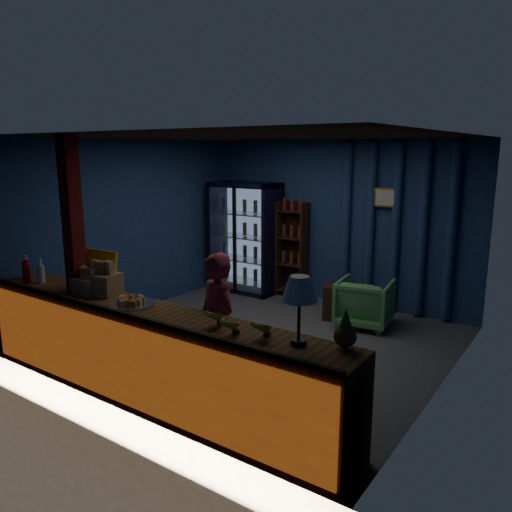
{
  "coord_description": "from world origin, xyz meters",
  "views": [
    {
      "loc": [
        3.47,
        -5.05,
        2.44
      ],
      "look_at": [
        0.1,
        -0.2,
        1.18
      ],
      "focal_mm": 35.0,
      "sensor_mm": 36.0,
      "label": 1
    }
  ],
  "objects": [
    {
      "name": "ground",
      "position": [
        0.0,
        0.0,
        0.0
      ],
      "size": [
        4.6,
        4.6,
        0.0
      ],
      "primitive_type": "plane",
      "color": "#515154",
      "rests_on": "ground"
    },
    {
      "name": "pastry_tray",
      "position": [
        -0.2,
        -1.9,
        0.98
      ],
      "size": [
        0.46,
        0.46,
        0.08
      ],
      "color": "silver",
      "rests_on": "counter"
    },
    {
      "name": "room_walls",
      "position": [
        0.0,
        0.0,
        1.57
      ],
      "size": [
        4.6,
        4.6,
        4.6
      ],
      "color": "navy",
      "rests_on": "ground"
    },
    {
      "name": "side_table",
      "position": [
        0.51,
        1.45,
        0.25
      ],
      "size": [
        0.66,
        0.58,
        0.6
      ],
      "color": "#3C2613",
      "rests_on": "ground"
    },
    {
      "name": "green_chair",
      "position": [
        0.89,
        1.34,
        0.34
      ],
      "size": [
        0.82,
        0.84,
        0.67
      ],
      "primitive_type": "imported",
      "rotation": [
        0.0,
        0.0,
        3.29
      ],
      "color": "#57AF5B",
      "rests_on": "ground"
    },
    {
      "name": "snack_box_left",
      "position": [
        -0.75,
        -1.8,
        1.08
      ],
      "size": [
        0.39,
        0.34,
        0.36
      ],
      "color": "#99714A",
      "rests_on": "counter"
    },
    {
      "name": "yellow_sign",
      "position": [
        -0.97,
        -1.68,
        1.16
      ],
      "size": [
        0.54,
        0.13,
        0.42
      ],
      "color": "yellow",
      "rests_on": "counter"
    },
    {
      "name": "framed_picture",
      "position": [
        0.85,
        2.1,
        1.75
      ],
      "size": [
        0.36,
        0.04,
        0.28
      ],
      "color": "gold",
      "rests_on": "room_walls"
    },
    {
      "name": "beverage_cooler",
      "position": [
        -1.55,
        1.92,
        0.93
      ],
      "size": [
        1.2,
        0.62,
        1.9
      ],
      "color": "black",
      "rests_on": "ground"
    },
    {
      "name": "counter",
      "position": [
        0.0,
        -1.91,
        0.48
      ],
      "size": [
        4.4,
        0.57,
        0.99
      ],
      "color": "brown",
      "rests_on": "ground"
    },
    {
      "name": "table_lamp",
      "position": [
        1.65,
        -1.84,
        1.38
      ],
      "size": [
        0.28,
        0.28,
        0.55
      ],
      "color": "black",
      "rests_on": "counter"
    },
    {
      "name": "support_post",
      "position": [
        -1.05,
        -1.9,
        1.3
      ],
      "size": [
        0.16,
        0.16,
        2.6
      ],
      "primitive_type": "cube",
      "color": "maroon",
      "rests_on": "ground"
    },
    {
      "name": "curtain_folds",
      "position": [
        1.0,
        2.14,
        1.3
      ],
      "size": [
        1.74,
        0.14,
        2.5
      ],
      "color": "navy",
      "rests_on": "room_walls"
    },
    {
      "name": "snack_box_centre",
      "position": [
        -0.88,
        -1.91,
        1.05
      ],
      "size": [
        0.29,
        0.25,
        0.29
      ],
      "color": "#99714A",
      "rests_on": "counter"
    },
    {
      "name": "pineapple",
      "position": [
        1.98,
        -1.71,
        1.08
      ],
      "size": [
        0.18,
        0.18,
        0.31
      ],
      "color": "brown",
      "rests_on": "counter"
    },
    {
      "name": "bottle_shelf",
      "position": [
        -0.7,
        2.06,
        0.79
      ],
      "size": [
        0.5,
        0.28,
        1.6
      ],
      "color": "#3C2613",
      "rests_on": "ground"
    },
    {
      "name": "banana_bunches",
      "position": [
        1.11,
        -1.9,
        1.03
      ],
      "size": [
        0.7,
        0.28,
        0.15
      ],
      "color": "yellow",
      "rests_on": "counter"
    },
    {
      "name": "shopkeeper",
      "position": [
        0.48,
        -1.43,
        0.73
      ],
      "size": [
        0.62,
        0.52,
        1.47
      ],
      "primitive_type": "imported",
      "rotation": [
        0.0,
        0.0,
        -0.36
      ],
      "color": "maroon",
      "rests_on": "ground"
    },
    {
      "name": "soda_bottles",
      "position": [
        -1.84,
        -1.94,
        1.07
      ],
      "size": [
        0.38,
        0.17,
        0.29
      ],
      "color": "red",
      "rests_on": "counter"
    }
  ]
}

